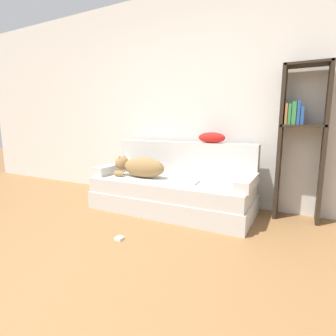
% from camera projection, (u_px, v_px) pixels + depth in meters
% --- Properties ---
extents(wall_back, '(8.03, 0.06, 2.70)m').
position_uv_depth(wall_back, '(178.00, 100.00, 3.52)').
color(wall_back, silver).
rests_on(wall_back, ground_plane).
extents(couch, '(1.90, 0.82, 0.38)m').
position_uv_depth(couch, '(172.00, 195.00, 3.15)').
color(couch, silver).
rests_on(couch, ground_plane).
extents(couch_backrest, '(1.86, 0.15, 0.42)m').
position_uv_depth(couch_backrest, '(183.00, 158.00, 3.38)').
color(couch_backrest, silver).
rests_on(couch_backrest, couch).
extents(couch_arm_left, '(0.15, 0.63, 0.11)m').
position_uv_depth(couch_arm_left, '(113.00, 169.00, 3.50)').
color(couch_arm_left, silver).
rests_on(couch_arm_left, couch).
extents(couch_arm_right, '(0.15, 0.63, 0.11)m').
position_uv_depth(couch_arm_right, '(247.00, 182.00, 2.70)').
color(couch_arm_right, silver).
rests_on(couch_arm_right, couch).
extents(dog, '(0.69, 0.24, 0.26)m').
position_uv_depth(dog, '(140.00, 167.00, 3.22)').
color(dog, olive).
rests_on(dog, couch).
extents(laptop, '(0.32, 0.24, 0.02)m').
position_uv_depth(laptop, '(185.00, 182.00, 2.94)').
color(laptop, '#B7B7BC').
rests_on(laptop, couch).
extents(throw_pillow, '(0.33, 0.15, 0.13)m').
position_uv_depth(throw_pillow, '(212.00, 138.00, 3.14)').
color(throw_pillow, red).
rests_on(throw_pillow, couch_backrest).
extents(bookshelf, '(0.45, 0.26, 1.64)m').
position_uv_depth(bookshelf, '(301.00, 134.00, 2.74)').
color(bookshelf, '#2D2319').
rests_on(bookshelf, ground_plane).
extents(power_adapter, '(0.07, 0.07, 0.03)m').
position_uv_depth(power_adapter, '(119.00, 238.00, 2.37)').
color(power_adapter, white).
rests_on(power_adapter, ground_plane).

